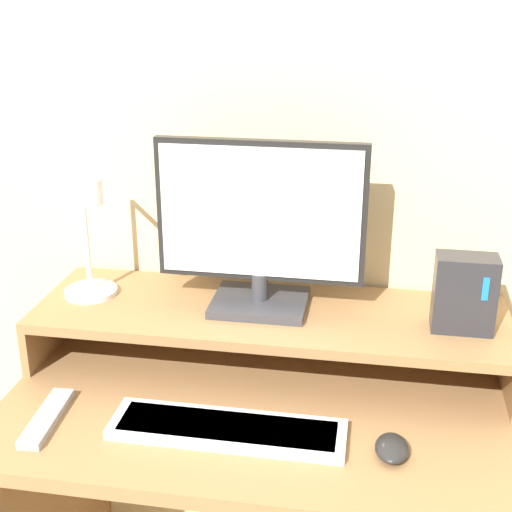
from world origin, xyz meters
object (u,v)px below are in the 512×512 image
at_px(desk_lamp, 89,242).
at_px(remote_control, 47,418).
at_px(monitor, 260,226).
at_px(keyboard, 227,429).
at_px(router_dock, 464,293).
at_px(mouse, 392,448).

bearing_deg(desk_lamp, remote_control, -90.72).
distance_m(monitor, keyboard, 0.42).
xyz_separation_m(router_dock, keyboard, (-0.43, -0.26, -0.19)).
distance_m(desk_lamp, router_dock, 0.78).
bearing_deg(router_dock, remote_control, -160.17).
relative_size(monitor, remote_control, 2.34).
distance_m(desk_lamp, mouse, 0.74).
bearing_deg(monitor, mouse, -46.83).
relative_size(monitor, mouse, 5.02).
relative_size(router_dock, remote_control, 0.84).
relative_size(keyboard, mouse, 5.00).
bearing_deg(keyboard, router_dock, 31.14).
distance_m(monitor, mouse, 0.52).
bearing_deg(remote_control, monitor, 41.63).
xyz_separation_m(desk_lamp, router_dock, (0.78, 0.02, -0.07)).
height_order(monitor, router_dock, monitor).
height_order(monitor, mouse, monitor).
relative_size(monitor, router_dock, 2.78).
height_order(monitor, desk_lamp, monitor).
height_order(desk_lamp, remote_control, desk_lamp).
distance_m(monitor, remote_control, 0.57).
bearing_deg(remote_control, desk_lamp, 89.28).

